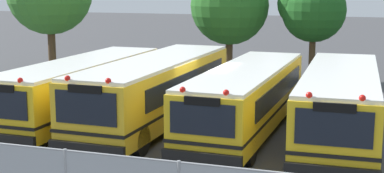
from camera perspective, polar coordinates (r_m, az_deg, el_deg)
ground_plane at (r=21.33m, az=0.87°, el=-4.28°), size 160.00×160.00×0.00m
school_bus_0 at (r=22.89m, az=-11.15°, el=-0.03°), size 2.59×10.53×2.54m
school_bus_1 at (r=21.65m, az=-3.65°, el=-0.20°), size 2.80×11.08×2.71m
school_bus_2 at (r=20.58m, az=5.66°, el=-1.04°), size 2.69×10.60×2.54m
school_bus_3 at (r=19.96m, az=14.98°, el=-1.58°), size 2.74×10.41×2.63m
tree_1 at (r=32.45m, az=3.71°, el=8.19°), size 4.53×4.53×6.50m
tree_2 at (r=31.53m, az=12.03°, el=7.86°), size 3.79×3.53×5.80m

